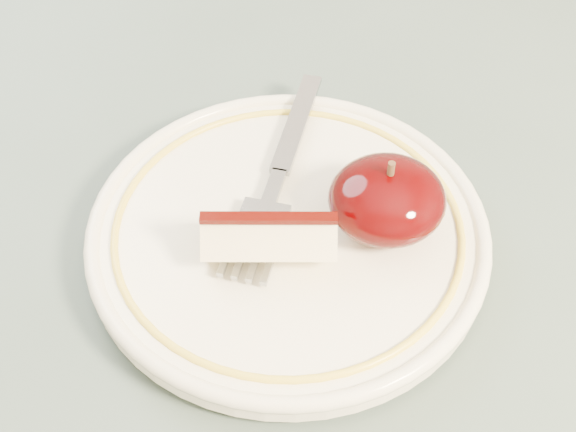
{
  "coord_description": "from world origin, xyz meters",
  "views": [
    {
      "loc": [
        0.02,
        -0.27,
        1.11
      ],
      "look_at": [
        0.03,
        0.02,
        0.78
      ],
      "focal_mm": 50.0,
      "sensor_mm": 36.0,
      "label": 1
    }
  ],
  "objects_px": {
    "plate": "(288,232)",
    "apple_half": "(387,199)",
    "fork": "(279,173)",
    "table": "(245,354)"
  },
  "relations": [
    {
      "from": "plate",
      "to": "apple_half",
      "type": "height_order",
      "value": "apple_half"
    },
    {
      "from": "plate",
      "to": "apple_half",
      "type": "bearing_deg",
      "value": 1.58
    },
    {
      "from": "plate",
      "to": "fork",
      "type": "height_order",
      "value": "fork"
    },
    {
      "from": "table",
      "to": "fork",
      "type": "height_order",
      "value": "fork"
    },
    {
      "from": "plate",
      "to": "fork",
      "type": "xyz_separation_m",
      "value": [
        -0.0,
        0.04,
        0.01
      ]
    },
    {
      "from": "table",
      "to": "apple_half",
      "type": "relative_size",
      "value": 14.04
    },
    {
      "from": "table",
      "to": "fork",
      "type": "bearing_deg",
      "value": 65.79
    },
    {
      "from": "table",
      "to": "plate",
      "type": "relative_size",
      "value": 4.0
    },
    {
      "from": "apple_half",
      "to": "fork",
      "type": "distance_m",
      "value": 0.07
    },
    {
      "from": "fork",
      "to": "table",
      "type": "bearing_deg",
      "value": 171.55
    }
  ]
}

